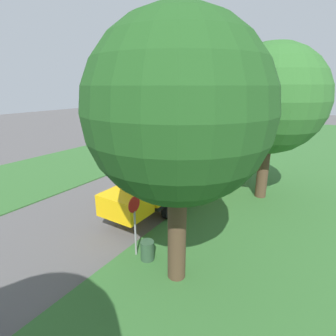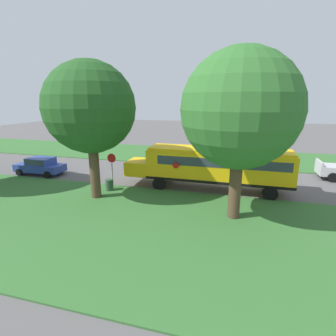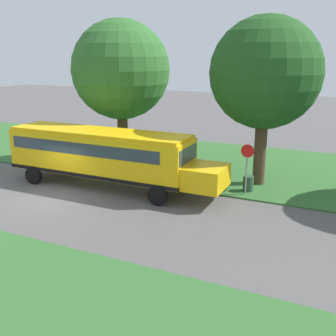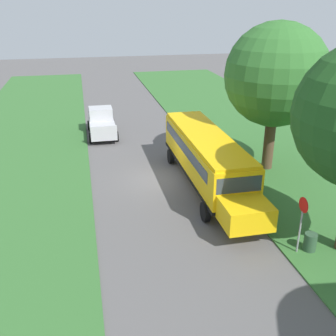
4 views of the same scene
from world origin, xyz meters
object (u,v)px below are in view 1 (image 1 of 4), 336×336
trash_bin (147,251)px  pickup_truck (191,139)px  oak_tree_beside_bus (273,98)px  school_bus (184,164)px  oak_tree_roadside_mid (179,110)px  stop_sign (135,219)px

trash_bin → pickup_truck: bearing=-67.3°
pickup_truck → oak_tree_beside_bus: bearing=136.6°
pickup_truck → oak_tree_beside_bus: oak_tree_beside_bus is taller
school_bus → oak_tree_roadside_mid: bearing=117.4°
school_bus → oak_tree_beside_bus: oak_tree_beside_bus is taller
oak_tree_roadside_mid → trash_bin: oak_tree_roadside_mid is taller
stop_sign → trash_bin: bearing=-179.9°
trash_bin → stop_sign: bearing=0.1°
school_bus → oak_tree_beside_bus: 6.69m
pickup_truck → trash_bin: (-7.90, 18.86, -0.62)m
oak_tree_beside_bus → oak_tree_roadside_mid: size_ratio=1.02×
school_bus → trash_bin: school_bus is taller
oak_tree_beside_bus → stop_sign: oak_tree_beside_bus is taller
trash_bin → oak_tree_roadside_mid: bearing=175.7°
oak_tree_roadside_mid → stop_sign: size_ratio=3.33×
pickup_truck → stop_sign: (-7.30, 18.86, 0.66)m
school_bus → trash_bin: bearing=108.3°
oak_tree_roadside_mid → stop_sign: oak_tree_roadside_mid is taller
school_bus → stop_sign: bearing=104.0°
school_bus → stop_sign: size_ratio=4.53×
pickup_truck → oak_tree_beside_bus: size_ratio=0.58×
school_bus → pickup_truck: bearing=-64.5°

